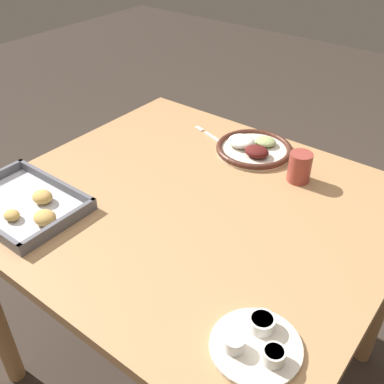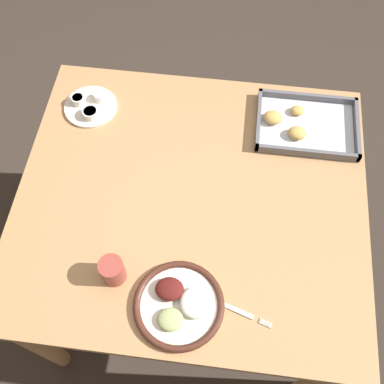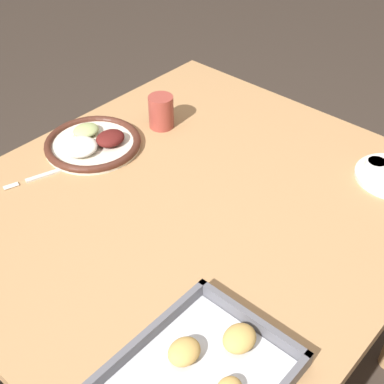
# 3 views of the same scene
# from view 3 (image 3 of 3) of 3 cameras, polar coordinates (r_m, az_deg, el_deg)

# --- Properties ---
(ground_plane) EXTENTS (8.00, 8.00, 0.00)m
(ground_plane) POSITION_cam_3_polar(r_m,az_deg,el_deg) (1.80, 0.05, -19.81)
(ground_plane) COLOR #382D26
(dining_table) EXTENTS (1.07, 0.95, 0.76)m
(dining_table) POSITION_cam_3_polar(r_m,az_deg,el_deg) (1.28, 0.07, -4.88)
(dining_table) COLOR #AD7F51
(dining_table) RESTS_ON ground_plane
(dinner_plate) EXTENTS (0.25, 0.25, 0.04)m
(dinner_plate) POSITION_cam_3_polar(r_m,az_deg,el_deg) (1.39, -10.56, 5.16)
(dinner_plate) COLOR beige
(dinner_plate) RESTS_ON dining_table
(fork) EXTENTS (0.19, 0.07, 0.00)m
(fork) POSITION_cam_3_polar(r_m,az_deg,el_deg) (1.33, -15.09, 1.88)
(fork) COLOR silver
(fork) RESTS_ON dining_table
(baking_tray) EXTENTS (0.33, 0.24, 0.04)m
(baking_tray) POSITION_cam_3_polar(r_m,az_deg,el_deg) (0.90, 0.43, -19.36)
(baking_tray) COLOR #595960
(baking_tray) RESTS_ON dining_table
(drinking_cup) EXTENTS (0.07, 0.07, 0.09)m
(drinking_cup) POSITION_cam_3_polar(r_m,az_deg,el_deg) (1.44, -3.32, 8.55)
(drinking_cup) COLOR #993D33
(drinking_cup) RESTS_ON dining_table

